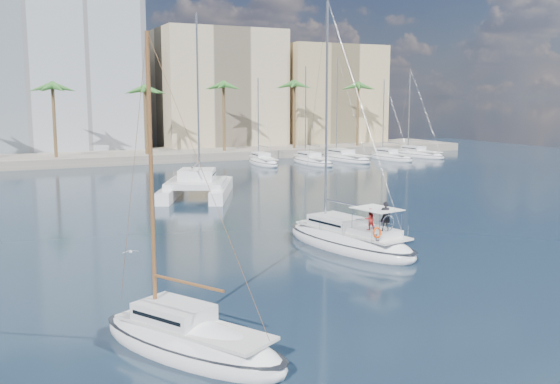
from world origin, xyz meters
TOP-DOWN VIEW (x-y plane):
  - ground at (0.00, 0.00)m, footprint 160.00×160.00m
  - quay at (0.00, 61.00)m, footprint 120.00×14.00m
  - building_beige at (22.00, 70.00)m, footprint 20.00×14.00m
  - building_tan_right at (42.00, 68.00)m, footprint 18.00×12.00m
  - palm_centre at (0.00, 57.00)m, footprint 3.60×3.60m
  - palm_right at (34.00, 57.00)m, footprint 3.60×3.60m
  - main_sloop at (5.52, 1.72)m, footprint 5.30×10.92m
  - small_sloop at (-7.94, -9.26)m, footprint 6.35×8.58m
  - catamaran at (3.49, 24.88)m, footprint 10.04×12.74m
  - seagull at (-6.92, 5.15)m, footprint 0.95×0.41m
  - moored_yacht_a at (20.00, 47.00)m, footprint 3.37×9.52m
  - moored_yacht_b at (26.50, 45.00)m, footprint 3.32×10.83m
  - moored_yacht_c at (33.00, 47.00)m, footprint 3.98×12.33m
  - moored_yacht_d at (39.50, 45.00)m, footprint 3.52×9.55m
  - moored_yacht_e at (46.00, 47.00)m, footprint 4.61×11.11m

SIDE VIEW (x-z plane):
  - ground at x=0.00m, z-range 0.00..0.00m
  - moored_yacht_a at x=20.00m, z-range -5.95..5.95m
  - moored_yacht_b at x=26.50m, z-range -6.86..6.86m
  - moored_yacht_c at x=33.00m, z-range -7.77..7.77m
  - moored_yacht_d at x=39.50m, z-range -5.95..5.95m
  - moored_yacht_e at x=46.00m, z-range -6.86..6.86m
  - seagull at x=-6.92m, z-range 0.25..0.42m
  - small_sloop at x=-7.94m, z-range -5.57..6.43m
  - main_sloop at x=5.52m, z-range -7.27..8.28m
  - quay at x=0.00m, z-range 0.00..1.20m
  - catamaran at x=3.49m, z-range -7.22..9.48m
  - building_tan_right at x=42.00m, z-range 0.00..18.00m
  - building_beige at x=22.00m, z-range 0.00..20.00m
  - palm_centre at x=0.00m, z-range 4.13..16.43m
  - palm_right at x=34.00m, z-range 4.13..16.43m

